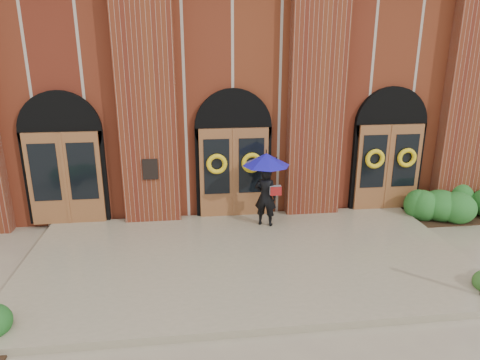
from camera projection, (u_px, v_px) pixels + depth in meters
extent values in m
plane|color=gray|center=(247.00, 265.00, 9.70)|extent=(90.00, 90.00, 0.00)
cube|color=gray|center=(247.00, 259.00, 9.82)|extent=(10.00, 5.30, 0.15)
cube|color=#622915|center=(217.00, 79.00, 17.09)|extent=(16.00, 12.00, 7.00)
cube|color=black|center=(150.00, 169.00, 11.28)|extent=(0.40, 0.05, 0.55)
cube|color=#622915|center=(147.00, 97.00, 10.97)|extent=(1.50, 0.45, 7.00)
cube|color=#622915|center=(316.00, 95.00, 11.51)|extent=(1.50, 0.45, 7.00)
cube|color=#622915|center=(471.00, 93.00, 12.04)|extent=(1.50, 0.45, 7.00)
cube|color=brown|center=(65.00, 179.00, 11.31)|extent=(1.90, 0.10, 2.50)
cylinder|color=black|center=(61.00, 131.00, 11.07)|extent=(2.10, 0.22, 2.10)
cube|color=brown|center=(234.00, 173.00, 11.85)|extent=(1.90, 0.10, 2.50)
cylinder|color=black|center=(233.00, 127.00, 11.61)|extent=(2.10, 0.22, 2.10)
cube|color=brown|center=(388.00, 167.00, 12.38)|extent=(1.90, 0.10, 2.50)
cylinder|color=black|center=(390.00, 124.00, 12.14)|extent=(2.10, 0.22, 2.10)
torus|color=yellow|center=(217.00, 164.00, 11.59)|extent=(0.57, 0.13, 0.57)
torus|color=yellow|center=(252.00, 163.00, 11.70)|extent=(0.57, 0.13, 0.57)
torus|color=yellow|center=(375.00, 159.00, 12.12)|extent=(0.57, 0.13, 0.57)
torus|color=yellow|center=(407.00, 158.00, 12.24)|extent=(0.57, 0.13, 0.57)
imported|color=black|center=(265.00, 197.00, 11.30)|extent=(0.68, 0.58, 1.60)
cone|color=#1915A6|center=(266.00, 159.00, 11.00)|extent=(1.61, 1.61, 0.32)
cylinder|color=black|center=(268.00, 176.00, 11.09)|extent=(0.02, 0.02, 0.54)
cube|color=#95979A|center=(275.00, 190.00, 11.15)|extent=(0.33, 0.25, 0.23)
cube|color=maroon|center=(276.00, 191.00, 11.07)|extent=(0.28, 0.13, 0.23)
ellipsoid|color=#20581F|center=(448.00, 203.00, 12.40)|extent=(3.19, 1.28, 0.82)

